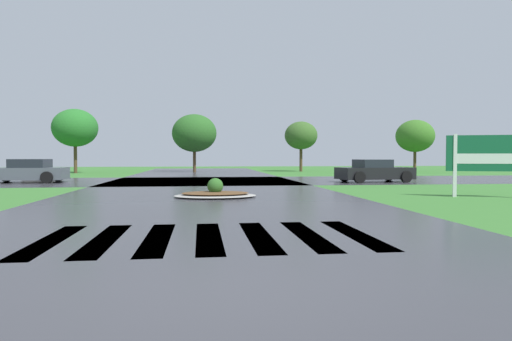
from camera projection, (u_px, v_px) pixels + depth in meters
ground_plane at (216, 311)px, 4.34m from camera, size 120.00×120.00×0.10m
asphalt_roadway at (205, 202)px, 14.26m from camera, size 10.76×80.00×0.01m
asphalt_cross_road at (203, 181)px, 26.49m from camera, size 90.00×9.69×0.01m
crosswalk_stripes at (209, 237)px, 8.03m from camera, size 5.85×3.25×0.01m
estate_billboard at (487, 156)px, 15.78m from camera, size 2.57×0.99×2.24m
median_island at (215, 193)px, 15.89m from camera, size 2.90×1.99×0.68m
car_dark_suv at (27, 172)px, 24.84m from camera, size 4.17×2.19×1.30m
car_white_sedan at (374, 171)px, 25.37m from camera, size 4.36×2.49×1.27m
drainage_pipe_stack at (42, 174)px, 27.96m from camera, size 2.24×0.79×0.74m
background_treeline at (156, 130)px, 40.32m from camera, size 45.46×5.68×6.24m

